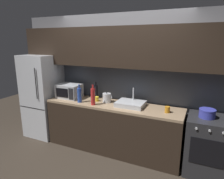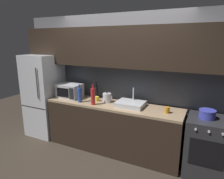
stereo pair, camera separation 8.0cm
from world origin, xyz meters
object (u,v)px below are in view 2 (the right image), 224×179
kettle (107,98)px  wine_bottle_dark (96,91)px  wine_bottle_red (93,96)px  wine_bottle_blue (80,95)px  refrigerator (44,95)px  cooking_pot (207,114)px  oven_range (206,147)px  microwave (70,91)px  mug_amber (167,110)px  mug_yellow (97,99)px

kettle → wine_bottle_dark: wine_bottle_dark is taller
wine_bottle_red → wine_bottle_blue: wine_bottle_red is taller
refrigerator → wine_bottle_red: 1.37m
wine_bottle_blue → cooking_pot: 2.15m
wine_bottle_blue → cooking_pot: wine_bottle_blue is taller
wine_bottle_dark → cooking_pot: bearing=-5.9°
oven_range → kettle: (-1.73, 0.06, 0.54)m
microwave → wine_bottle_blue: 0.40m
microwave → wine_bottle_blue: (0.36, -0.17, 0.00)m
microwave → mug_amber: microwave is taller
microwave → cooking_pot: size_ratio=1.98×
wine_bottle_blue → wine_bottle_red: bearing=-4.5°
microwave → wine_bottle_dark: 0.54m
refrigerator → wine_bottle_dark: refrigerator is taller
microwave → wine_bottle_dark: wine_bottle_dark is taller
kettle → wine_bottle_red: 0.29m
refrigerator → cooking_pot: (3.18, 0.00, 0.10)m
wine_bottle_blue → mug_amber: (1.57, 0.12, -0.09)m
wine_bottle_red → kettle: bearing=56.6°
wine_bottle_red → mug_amber: 1.28m
oven_range → wine_bottle_dark: size_ratio=2.74×
wine_bottle_dark → mug_yellow: bearing=-57.8°
refrigerator → mug_yellow: refrigerator is taller
mug_amber → mug_yellow: mug_amber is taller
kettle → mug_yellow: bearing=-174.5°
wine_bottle_red → mug_amber: (1.27, 0.15, -0.10)m
wine_bottle_blue → mug_yellow: bearing=37.5°
mug_amber → mug_yellow: (-1.32, 0.07, -0.01)m
cooking_pot → refrigerator: bearing=-180.0°
refrigerator → oven_range: size_ratio=1.92×
wine_bottle_red → mug_yellow: (-0.05, 0.22, -0.11)m
oven_range → wine_bottle_red: bearing=-174.6°
wine_bottle_dark → cooking_pot: size_ratio=1.41×
microwave → mug_yellow: microwave is taller
oven_range → cooking_pot: 0.52m
cooking_pot → kettle: bearing=178.1°
microwave → wine_bottle_dark: (0.50, 0.19, 0.00)m
microwave → kettle: size_ratio=2.38×
oven_range → cooking_pot: bearing=178.1°
refrigerator → wine_bottle_blue: (1.04, -0.16, 0.17)m
mug_yellow → mug_amber: bearing=-3.0°
microwave → mug_yellow: 0.62m
refrigerator → oven_range: bearing=-0.0°
wine_bottle_dark → wine_bottle_blue: size_ratio=0.97×
refrigerator → wine_bottle_dark: 1.21m
wine_bottle_red → mug_yellow: bearing=103.2°
mug_amber → kettle: bearing=175.4°
wine_bottle_dark → wine_bottle_red: bearing=-67.7°
wine_bottle_red → mug_amber: wine_bottle_red is taller
wine_bottle_dark → mug_amber: (1.43, -0.24, -0.09)m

